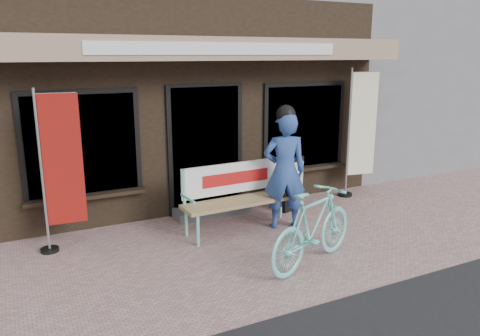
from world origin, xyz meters
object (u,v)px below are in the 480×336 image
bench (239,191)px  nobori_cream (360,131)px  person (285,169)px  nobori_red (60,169)px  bicycle (313,227)px  menu_stand (293,183)px

bench → nobori_cream: 2.98m
person → nobori_red: nobori_red is taller
bench → bicycle: 1.61m
nobori_red → person: bearing=-8.2°
bench → nobori_cream: nobori_cream is taller
person → nobori_cream: size_ratio=0.80×
nobori_cream → menu_stand: nobori_cream is taller
nobori_red → bicycle: bearing=-32.2°
bench → menu_stand: 1.30m
person → nobori_cream: nobori_cream is taller
bench → person: 0.78m
person → nobori_red: (-3.18, 0.63, 0.21)m
bench → nobori_red: 2.62m
bicycle → menu_stand: size_ratio=1.81×
menu_stand → person: bearing=-149.4°
bench → bicycle: bearing=-83.1°
bicycle → nobori_cream: nobori_cream is taller
nobori_red → nobori_cream: nobori_cream is taller
nobori_cream → menu_stand: (-1.62, -0.22, -0.77)m
person → bicycle: person is taller
bicycle → person: bearing=-36.8°
bicycle → nobori_cream: bearing=-70.4°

